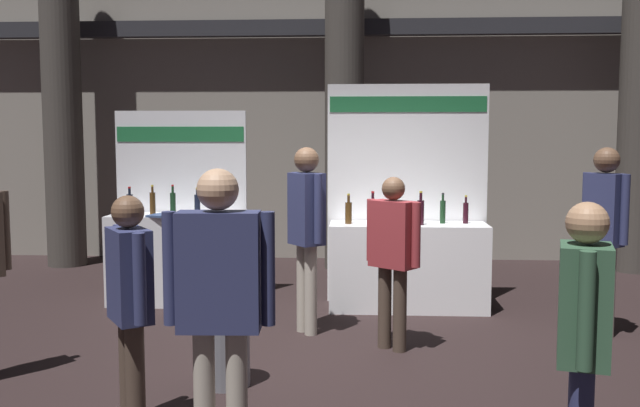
% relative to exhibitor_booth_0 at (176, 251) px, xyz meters
% --- Properties ---
extents(ground_plane, '(26.93, 26.93, 0.00)m').
position_rel_exhibitor_booth_0_xyz_m(ground_plane, '(1.92, -1.92, -0.61)').
color(ground_plane, black).
extents(hall_colonnade, '(13.47, 1.35, 6.56)m').
position_rel_exhibitor_booth_0_xyz_m(hall_colonnade, '(1.92, 3.01, 2.58)').
color(hall_colonnade, gray).
rests_on(hall_colonnade, ground_plane).
extents(exhibitor_booth_0, '(1.58, 0.71, 2.26)m').
position_rel_exhibitor_booth_0_xyz_m(exhibitor_booth_0, '(0.00, 0.00, 0.00)').
color(exhibitor_booth_0, white).
rests_on(exhibitor_booth_0, ground_plane).
extents(exhibitor_booth_1, '(1.85, 0.66, 2.55)m').
position_rel_exhibitor_booth_0_xyz_m(exhibitor_booth_1, '(2.70, -0.14, 0.01)').
color(exhibitor_booth_1, white).
rests_on(exhibitor_booth_1, ground_plane).
extents(trash_bin, '(0.39, 0.39, 0.62)m').
position_rel_exhibitor_booth_0_xyz_m(trash_bin, '(1.10, -2.72, -0.30)').
color(trash_bin, slate).
rests_on(trash_bin, ground_plane).
extents(visitor_0, '(0.36, 0.41, 1.85)m').
position_rel_exhibitor_booth_0_xyz_m(visitor_0, '(4.52, -1.15, 0.49)').
color(visitor_0, '#ADA393').
rests_on(visitor_0, ground_plane).
extents(visitor_2, '(0.63, 0.24, 1.78)m').
position_rel_exhibitor_booth_0_xyz_m(visitor_2, '(1.36, -4.19, 0.46)').
color(visitor_2, '#ADA393').
rests_on(visitor_2, ground_plane).
extents(visitor_3, '(0.47, 0.42, 1.59)m').
position_rel_exhibitor_booth_0_xyz_m(visitor_3, '(2.45, -1.72, 0.33)').
color(visitor_3, '#47382D').
rests_on(visitor_3, ground_plane).
extents(visitor_5, '(0.33, 0.48, 1.62)m').
position_rel_exhibitor_booth_0_xyz_m(visitor_5, '(3.30, -4.43, 0.35)').
color(visitor_5, navy).
rests_on(visitor_5, ground_plane).
extents(visitor_6, '(0.38, 0.46, 1.58)m').
position_rel_exhibitor_booth_0_xyz_m(visitor_6, '(0.67, -3.66, 0.32)').
color(visitor_6, '#47382D').
rests_on(visitor_6, ground_plane).
extents(visitor_7, '(0.39, 0.41, 1.85)m').
position_rel_exhibitor_booth_0_xyz_m(visitor_7, '(1.63, -1.22, 0.50)').
color(visitor_7, '#ADA393').
rests_on(visitor_7, ground_plane).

